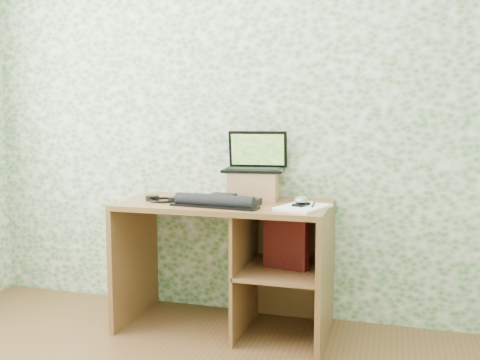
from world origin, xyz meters
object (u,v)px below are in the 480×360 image
(desk, at_px, (239,248))
(keyboard, at_px, (218,201))
(notepad, at_px, (303,207))
(laptop, at_px, (255,162))
(riser, at_px, (254,186))

(desk, height_order, keyboard, keyboard)
(notepad, bearing_deg, laptop, 160.83)
(keyboard, distance_m, notepad, 0.47)
(desk, bearing_deg, keyboard, -120.06)
(keyboard, height_order, notepad, keyboard)
(riser, xyz_separation_m, laptop, (-0.00, 0.04, 0.14))
(desk, relative_size, laptop, 3.16)
(desk, xyz_separation_m, keyboard, (-0.08, -0.14, 0.29))
(desk, height_order, notepad, notepad)
(desk, height_order, laptop, laptop)
(riser, distance_m, keyboard, 0.30)
(laptop, relative_size, keyboard, 0.75)
(desk, distance_m, keyboard, 0.33)
(desk, bearing_deg, laptop, 70.25)
(riser, distance_m, laptop, 0.14)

